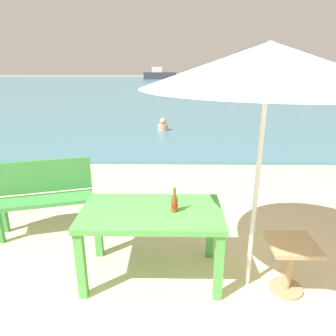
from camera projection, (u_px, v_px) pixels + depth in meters
sea_water at (174, 86)px, 30.50m from camera, size 120.00×50.00×0.08m
picnic_table_green at (152, 220)px, 3.07m from camera, size 1.40×0.80×0.76m
beer_bottle_amber at (174, 203)px, 2.98m from camera, size 0.07×0.07×0.26m
patio_umbrella at (269, 66)px, 2.46m from camera, size 2.10×2.10×2.30m
side_table_wood at (290, 259)px, 2.94m from camera, size 0.44×0.44×0.54m
bench_green_left at (45, 192)px, 4.02m from camera, size 1.25×0.68×0.95m
swimmer_person at (163, 125)px, 9.95m from camera, size 0.34×0.34×0.41m
boat_tanker at (237, 81)px, 30.17m from camera, size 3.84×1.05×1.40m
boat_fishing_trawler at (160, 75)px, 43.37m from camera, size 4.59×1.25×1.67m
boat_sailboat at (318, 75)px, 36.37m from camera, size 5.80×1.58×2.11m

